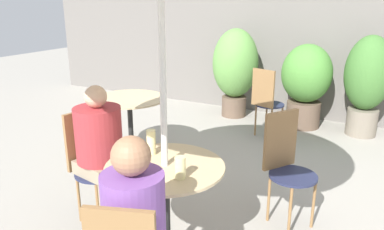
# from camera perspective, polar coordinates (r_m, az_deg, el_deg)

# --- Properties ---
(storefront_wall) EXTENTS (10.00, 0.06, 3.00)m
(storefront_wall) POSITION_cam_1_polar(r_m,az_deg,el_deg) (6.01, 17.80, 13.54)
(storefront_wall) COLOR slate
(storefront_wall) RESTS_ON ground_plane
(cafe_table_near) EXTENTS (0.83, 0.83, 0.73)m
(cafe_table_near) POSITION_cam_1_polar(r_m,az_deg,el_deg) (2.66, -4.08, -10.87)
(cafe_table_near) COLOR black
(cafe_table_near) RESTS_ON ground_plane
(cafe_table_far) EXTENTS (0.85, 0.85, 0.73)m
(cafe_table_far) POSITION_cam_1_polar(r_m,az_deg,el_deg) (4.40, -9.45, 0.60)
(cafe_table_far) COLOR black
(cafe_table_far) RESTS_ON ground_plane
(bistro_chair_0) EXTENTS (0.41, 0.39, 0.95)m
(bistro_chair_0) POSITION_cam_1_polar(r_m,az_deg,el_deg) (3.24, -15.24, -6.16)
(bistro_chair_0) COLOR #232847
(bistro_chair_0) RESTS_ON ground_plane
(bistro_chair_2) EXTENTS (0.45, 0.44, 0.95)m
(bistro_chair_2) POSITION_cam_1_polar(r_m,az_deg,el_deg) (3.19, 14.11, -6.48)
(bistro_chair_2) COLOR #232847
(bistro_chair_2) RESTS_ON ground_plane
(bistro_chair_3) EXTENTS (0.41, 0.43, 0.95)m
(bistro_chair_3) POSITION_cam_1_polar(r_m,az_deg,el_deg) (5.06, 11.21, 2.62)
(bistro_chair_3) COLOR #232847
(bistro_chair_3) RESTS_ON ground_plane
(seated_person_0) EXTENTS (0.41, 0.38, 1.18)m
(seated_person_0) POSITION_cam_1_polar(r_m,az_deg,el_deg) (3.07, -13.73, -4.50)
(seated_person_0) COLOR gray
(seated_person_0) RESTS_ON ground_plane
(seated_person_1) EXTENTS (0.35, 0.37, 1.20)m
(seated_person_1) POSITION_cam_1_polar(r_m,az_deg,el_deg) (2.00, -8.62, -16.16)
(seated_person_1) COLOR #42475B
(seated_person_1) RESTS_ON ground_plane
(beer_glass_0) EXTENTS (0.07, 0.07, 0.15)m
(beer_glass_0) POSITION_cam_1_polar(r_m,az_deg,el_deg) (2.37, -1.81, -8.03)
(beer_glass_0) COLOR beige
(beer_glass_0) RESTS_ON cafe_table_near
(beer_glass_1) EXTENTS (0.07, 0.07, 0.19)m
(beer_glass_1) POSITION_cam_1_polar(r_m,az_deg,el_deg) (2.73, -6.23, -4.14)
(beer_glass_1) COLOR beige
(beer_glass_1) RESTS_ON cafe_table_near
(potted_plant_0) EXTENTS (0.71, 0.71, 1.39)m
(potted_plant_0) POSITION_cam_1_polar(r_m,az_deg,el_deg) (5.92, 6.61, 7.30)
(potted_plant_0) COLOR brown
(potted_plant_0) RESTS_ON ground_plane
(potted_plant_1) EXTENTS (0.71, 0.71, 1.21)m
(potted_plant_1) POSITION_cam_1_polar(r_m,az_deg,el_deg) (5.62, 16.98, 5.03)
(potted_plant_1) COLOR brown
(potted_plant_1) RESTS_ON ground_plane
(potted_plant_2) EXTENTS (0.61, 0.61, 1.37)m
(potted_plant_2) POSITION_cam_1_polar(r_m,az_deg,el_deg) (5.54, 25.17, 4.86)
(potted_plant_2) COLOR slate
(potted_plant_2) RESTS_ON ground_plane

